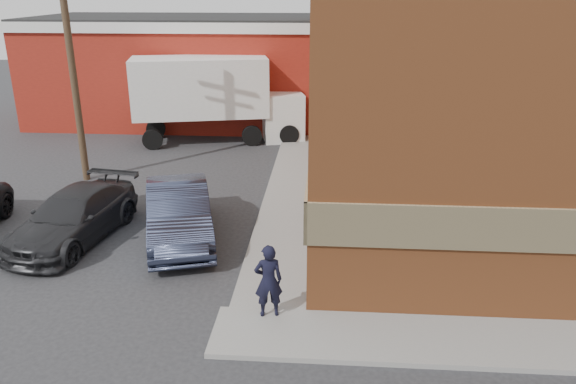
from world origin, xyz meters
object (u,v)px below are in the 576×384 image
(man, at_px, (268,281))
(utility_pole, at_px, (71,56))
(warehouse, at_px, (187,68))
(sedan, at_px, (179,212))
(suv_b, at_px, (74,217))
(brick_building, at_px, (522,62))
(box_truck, at_px, (217,94))

(man, bearing_deg, utility_pole, -60.98)
(warehouse, xyz_separation_m, man, (6.66, -20.25, -1.82))
(utility_pole, bearing_deg, sedan, -45.34)
(utility_pole, distance_m, suv_b, 7.00)
(brick_building, distance_m, sedan, 12.68)
(man, distance_m, suv_b, 7.31)
(warehouse, height_order, box_truck, warehouse)
(warehouse, height_order, suv_b, warehouse)
(utility_pole, relative_size, box_truck, 1.06)
(brick_building, bearing_deg, utility_pole, 179.98)
(man, distance_m, sedan, 5.18)
(brick_building, xyz_separation_m, man, (-7.84, -9.25, -3.69))
(brick_building, relative_size, man, 10.50)
(suv_b, height_order, box_truck, box_truck)
(warehouse, distance_m, sedan, 16.61)
(suv_b, distance_m, box_truck, 11.79)
(utility_pole, xyz_separation_m, sedan, (5.05, -5.11, -3.91))
(brick_building, xyz_separation_m, warehouse, (-14.50, 11.00, -1.87))
(utility_pole, height_order, sedan, utility_pole)
(man, bearing_deg, suv_b, -44.35)
(suv_b, bearing_deg, man, -22.54)
(suv_b, relative_size, box_truck, 0.59)
(suv_b, bearing_deg, brick_building, 30.38)
(brick_building, bearing_deg, man, -130.28)
(utility_pole, distance_m, box_truck, 7.74)
(brick_building, xyz_separation_m, utility_pole, (-16.00, 0.00, 0.06))
(man, bearing_deg, box_truck, -87.63)
(warehouse, distance_m, utility_pole, 11.27)
(sedan, relative_size, suv_b, 1.01)
(warehouse, bearing_deg, utility_pole, -97.77)
(sedan, bearing_deg, utility_pole, 118.24)
(box_truck, bearing_deg, brick_building, -39.81)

